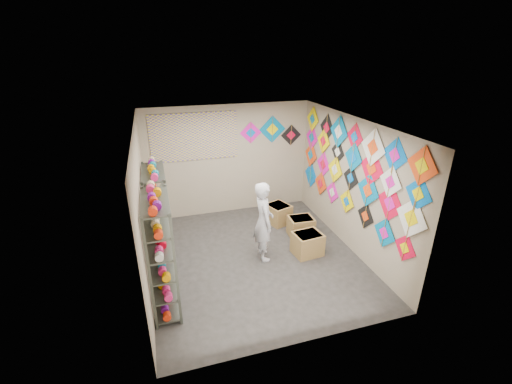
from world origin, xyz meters
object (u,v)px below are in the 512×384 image
object	(u,v)px
shelf_rack_back	(158,217)
shopkeeper	(264,221)
carton_b	(301,227)
carton_c	(278,214)
carton_a	(307,244)
shelf_rack_front	(161,254)

from	to	relation	value
shelf_rack_back	shopkeeper	bearing A→B (deg)	-13.43
carton_b	carton_c	world-z (taller)	carton_c
carton_a	shopkeeper	bearing A→B (deg)	163.82
shelf_rack_front	carton_b	distance (m)	3.39
shelf_rack_front	shopkeeper	xyz separation A→B (m)	(1.94, 0.84, -0.14)
shelf_rack_front	carton_b	world-z (taller)	shelf_rack_front
shelf_rack_back	carton_b	distance (m)	3.09
shelf_rack_front	carton_c	distance (m)	3.53
carton_a	carton_c	bearing A→B (deg)	87.78
carton_a	carton_c	distance (m)	1.44
carton_b	shopkeeper	bearing A→B (deg)	-148.96
carton_c	carton_b	bearing A→B (deg)	-89.05
shopkeeper	carton_c	bearing A→B (deg)	-29.08
shelf_rack_back	shopkeeper	size ratio (longest dim) A/B	1.18
carton_a	shelf_rack_back	bearing A→B (deg)	161.37
shopkeeper	carton_c	xyz separation A→B (m)	(0.79, 1.28, -0.58)
shelf_rack_back	carton_c	distance (m)	2.94
carton_a	carton_c	xyz separation A→B (m)	(-0.10, 1.44, -0.00)
shopkeeper	carton_a	xyz separation A→B (m)	(0.89, -0.15, -0.57)
shopkeeper	carton_a	bearing A→B (deg)	-97.41
shelf_rack_front	carton_a	xyz separation A→B (m)	(2.83, 0.68, -0.72)
carton_a	carton_b	xyz separation A→B (m)	(0.17, 0.72, -0.01)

